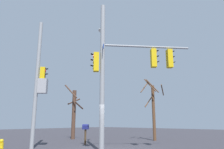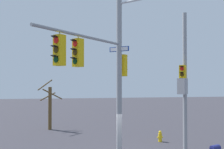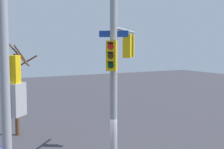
% 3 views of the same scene
% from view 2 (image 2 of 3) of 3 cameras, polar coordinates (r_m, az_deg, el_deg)
% --- Properties ---
extents(main_signal_pole_assembly, '(5.52, 4.52, 8.48)m').
position_cam_2_polar(main_signal_pole_assembly, '(10.86, -0.28, 2.28)').
color(main_signal_pole_assembly, gray).
rests_on(main_signal_pole_assembly, ground).
extents(secondary_pole_assembly, '(0.75, 0.76, 8.15)m').
position_cam_2_polar(secondary_pole_assembly, '(14.38, 17.08, -1.66)').
color(secondary_pole_assembly, gray).
rests_on(secondary_pole_assembly, ground).
extents(fire_hydrant, '(0.38, 0.24, 0.73)m').
position_cam_2_polar(fire_hydrant, '(16.60, 11.62, -14.55)').
color(fire_hydrant, yellow).
rests_on(fire_hydrant, ground).
extents(bare_tree_behind_pole, '(2.09, 2.10, 4.16)m').
position_cam_2_polar(bare_tree_behind_pole, '(20.36, -14.90, -7.38)').
color(bare_tree_behind_pole, brown).
rests_on(bare_tree_behind_pole, ground).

